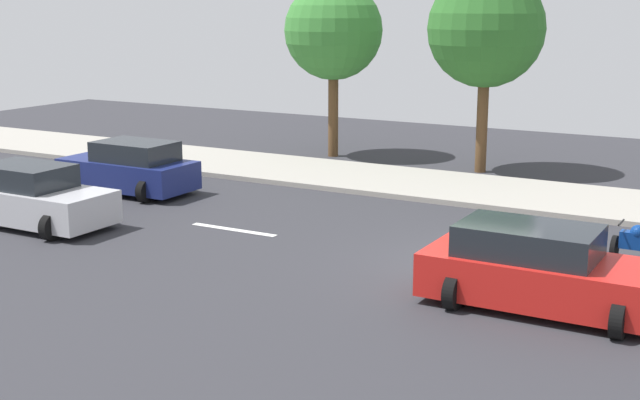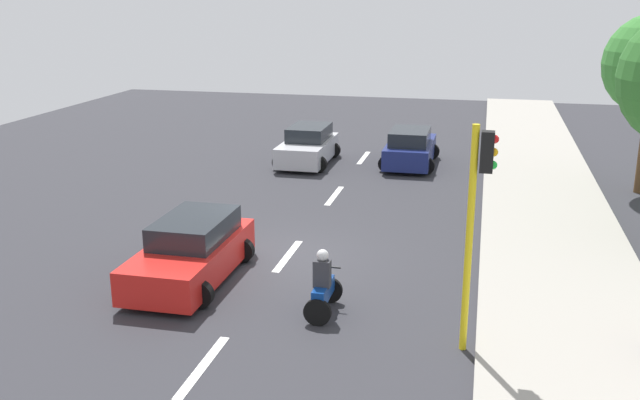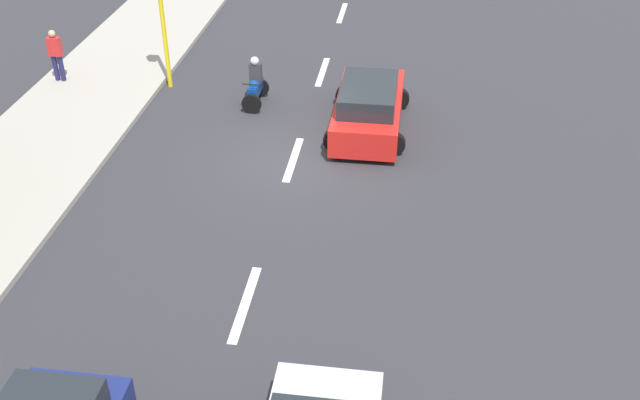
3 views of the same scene
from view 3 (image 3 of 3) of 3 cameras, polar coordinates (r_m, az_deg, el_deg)
ground_plane at (r=20.49m, az=-2.03°, el=2.96°), size 40.00×60.00×0.10m
sidewalk at (r=22.58m, az=-19.89°, el=4.26°), size 4.00×60.00×0.15m
lane_stripe_far_north at (r=31.33m, az=1.69°, el=13.99°), size 0.20×2.40×0.01m
lane_stripe_north at (r=25.77m, az=0.19°, el=9.70°), size 0.20×2.40×0.01m
lane_stripe_mid at (r=20.46m, az=-2.04°, el=3.10°), size 0.20×2.40×0.01m
lane_stripe_south at (r=15.65m, az=-5.69°, el=-7.82°), size 0.20×2.40×0.01m
car_red at (r=21.72m, az=3.71°, el=7.03°), size 2.26×4.37×1.52m
motorcycle at (r=23.33m, az=-4.93°, el=8.69°), size 0.60×1.30×1.53m
pedestrian_near_signal at (r=25.86m, az=-19.40°, el=10.42°), size 0.40×0.24×1.69m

